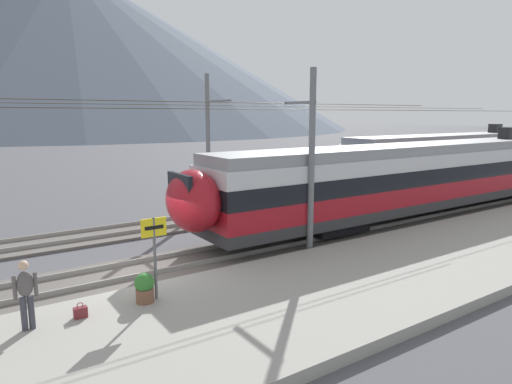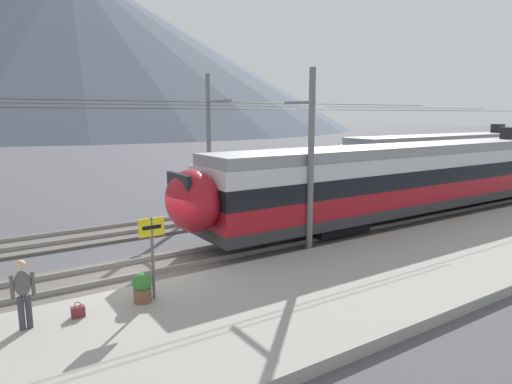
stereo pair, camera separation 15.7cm
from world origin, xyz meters
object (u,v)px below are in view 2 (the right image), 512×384
at_px(catenary_mast_far_side, 210,139).
at_px(handbag_beside_passenger, 78,312).
at_px(platform_sign, 152,240).
at_px(passenger_walking, 23,291).
at_px(catenary_mast_mid, 309,158).
at_px(train_near_platform, 455,171).
at_px(train_far_track, 465,155).
at_px(potted_plant_platform_edge, 142,286).

relative_size(catenary_mast_far_side, handbag_beside_passenger, 115.09).
height_order(platform_sign, passenger_walking, platform_sign).
bearing_deg(catenary_mast_mid, train_near_platform, 6.88).
distance_m(train_far_track, catenary_mast_far_side, 21.04).
relative_size(train_near_platform, catenary_mast_far_side, 0.72).
xyz_separation_m(train_far_track, potted_plant_platform_edge, (-28.62, -8.62, -1.46)).
xyz_separation_m(handbag_beside_passenger, potted_plant_platform_edge, (1.67, 0.02, 0.30)).
bearing_deg(platform_sign, catenary_mast_far_side, 55.27).
distance_m(catenary_mast_mid, potted_plant_platform_edge, 7.95).
relative_size(passenger_walking, handbag_beside_passenger, 4.20).
relative_size(train_near_platform, catenary_mast_mid, 0.72).
height_order(train_far_track, potted_plant_platform_edge, train_far_track).
distance_m(train_near_platform, passenger_walking, 21.85).
distance_m(catenary_mast_far_side, platform_sign, 13.20).
relative_size(catenary_mast_far_side, platform_sign, 20.40).
bearing_deg(platform_sign, train_far_track, 16.87).
bearing_deg(handbag_beside_passenger, train_far_track, 15.92).
distance_m(train_far_track, handbag_beside_passenger, 31.55).
distance_m(passenger_walking, potted_plant_platform_edge, 2.87).
bearing_deg(train_near_platform, train_far_track, 29.25).
bearing_deg(catenary_mast_far_side, train_near_platform, -34.83).
height_order(train_near_platform, train_far_track, same).
relative_size(catenary_mast_mid, catenary_mast_far_side, 1.00).
distance_m(platform_sign, passenger_walking, 3.25).
relative_size(train_near_platform, handbag_beside_passenger, 82.29).
bearing_deg(platform_sign, train_near_platform, 9.44).
bearing_deg(passenger_walking, platform_sign, 0.61).
bearing_deg(potted_plant_platform_edge, handbag_beside_passenger, -179.32).
height_order(train_far_track, handbag_beside_passenger, train_far_track).
bearing_deg(catenary_mast_mid, passenger_walking, -170.37).
distance_m(catenary_mast_mid, handbag_beside_passenger, 9.58).
relative_size(platform_sign, handbag_beside_passenger, 5.64).
xyz_separation_m(train_near_platform, platform_sign, (-18.44, -3.06, -0.24)).
height_order(train_near_platform, passenger_walking, train_near_platform).
height_order(catenary_mast_far_side, passenger_walking, catenary_mast_far_side).
distance_m(passenger_walking, handbag_beside_passenger, 1.41).
distance_m(train_near_platform, handbag_beside_passenger, 20.76).
xyz_separation_m(catenary_mast_mid, platform_sign, (-6.84, -1.66, -1.73)).
distance_m(train_near_platform, train_far_track, 11.29).
distance_m(handbag_beside_passenger, potted_plant_platform_edge, 1.70).
distance_m(train_near_platform, catenary_mast_mid, 11.77).
bearing_deg(potted_plant_platform_edge, train_far_track, 16.76).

